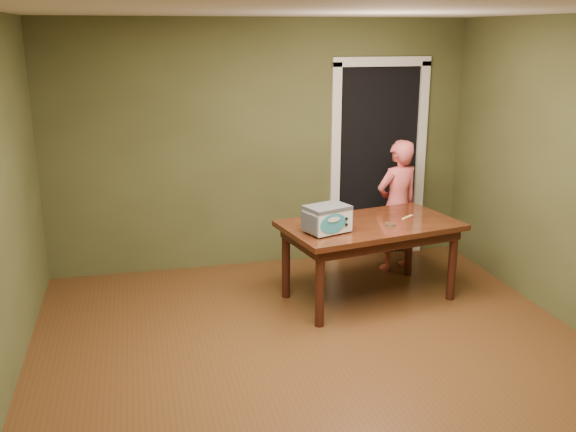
{
  "coord_description": "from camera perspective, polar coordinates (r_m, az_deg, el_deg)",
  "views": [
    {
      "loc": [
        -1.31,
        -4.07,
        2.45
      ],
      "look_at": [
        -0.08,
        1.0,
        0.95
      ],
      "focal_mm": 40.0,
      "sensor_mm": 36.0,
      "label": 1
    }
  ],
  "objects": [
    {
      "name": "floor",
      "position": [
        4.93,
        3.76,
        -13.81
      ],
      "size": [
        5.0,
        5.0,
        0.0
      ],
      "primitive_type": "plane",
      "color": "#5A3119",
      "rests_on": "ground"
    },
    {
      "name": "toy_oven",
      "position": [
        5.62,
        3.5,
        -0.18
      ],
      "size": [
        0.45,
        0.37,
        0.24
      ],
      "rotation": [
        0.0,
        0.0,
        0.34
      ],
      "color": "#4C4F54",
      "rests_on": "dining_table"
    },
    {
      "name": "doorway",
      "position": [
        7.46,
        7.14,
        5.15
      ],
      "size": [
        1.1,
        0.66,
        2.25
      ],
      "color": "black",
      "rests_on": "ground"
    },
    {
      "name": "room_shell",
      "position": [
        4.34,
        4.17,
        6.14
      ],
      "size": [
        4.52,
        5.02,
        2.61
      ],
      "color": "#4E542D",
      "rests_on": "ground"
    },
    {
      "name": "baking_pan",
      "position": [
        5.93,
        9.08,
        -0.71
      ],
      "size": [
        0.1,
        0.1,
        0.02
      ],
      "color": "silver",
      "rests_on": "dining_table"
    },
    {
      "name": "spatula",
      "position": [
        6.21,
        10.56,
        -0.09
      ],
      "size": [
        0.16,
        0.13,
        0.01
      ],
      "primitive_type": "cube",
      "rotation": [
        0.0,
        0.0,
        0.66
      ],
      "color": "#FFD36E",
      "rests_on": "dining_table"
    },
    {
      "name": "dining_table",
      "position": [
        6.01,
        7.29,
        -1.52
      ],
      "size": [
        1.74,
        1.19,
        0.75
      ],
      "rotation": [
        0.0,
        0.0,
        0.19
      ],
      "color": "black",
      "rests_on": "floor"
    },
    {
      "name": "child",
      "position": [
        6.81,
        9.68,
        0.9
      ],
      "size": [
        0.58,
        0.46,
        1.4
      ],
      "primitive_type": "imported",
      "rotation": [
        0.0,
        0.0,
        3.41
      ],
      "color": "#DA595A",
      "rests_on": "floor"
    }
  ]
}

